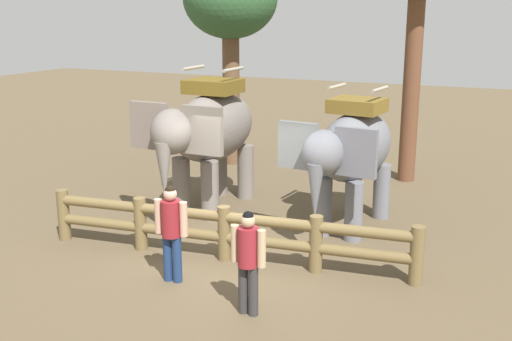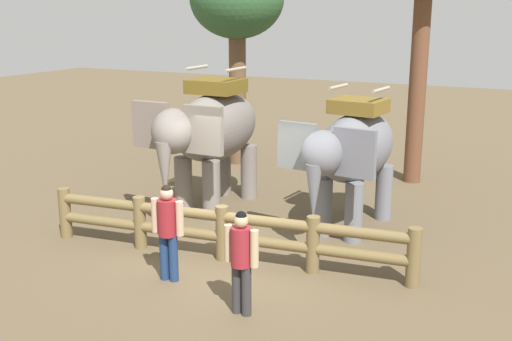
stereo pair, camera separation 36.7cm
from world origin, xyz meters
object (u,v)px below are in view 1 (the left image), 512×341
at_px(log_fence, 224,229).
at_px(elephant_near_left, 209,131).
at_px(elephant_center, 351,151).
at_px(tourist_man_in_blue, 248,256).
at_px(tree_back_center, 230,4).
at_px(tourist_woman_in_black, 171,227).

xyz_separation_m(log_fence, elephant_near_left, (-1.73, 2.62, 1.26)).
distance_m(elephant_center, tourist_man_in_blue, 4.47).
xyz_separation_m(log_fence, tourist_man_in_blue, (1.32, -1.75, 0.36)).
bearing_deg(elephant_near_left, tourist_man_in_blue, -55.06).
bearing_deg(tree_back_center, tourist_man_in_blue, -61.85).
bearing_deg(elephant_center, tourist_man_in_blue, -94.12).
xyz_separation_m(elephant_near_left, tourist_man_in_blue, (3.05, -4.37, -0.90)).
distance_m(log_fence, tree_back_center, 8.70).
bearing_deg(log_fence, elephant_center, 58.16).
height_order(log_fence, tourist_woman_in_black, tourist_woman_in_black).
height_order(elephant_near_left, elephant_center, elephant_near_left).
distance_m(log_fence, tourist_woman_in_black, 1.33).
bearing_deg(tourist_woman_in_black, elephant_center, 62.34).
xyz_separation_m(tourist_woman_in_black, tree_back_center, (-2.93, 8.12, 3.74)).
relative_size(elephant_near_left, elephant_center, 1.07).
height_order(log_fence, elephant_near_left, elephant_near_left).
bearing_deg(log_fence, elephant_near_left, 123.49).
bearing_deg(log_fence, tourist_woman_in_black, -107.38).
relative_size(elephant_center, tree_back_center, 0.59).
relative_size(elephant_near_left, tree_back_center, 0.63).
bearing_deg(tourist_woman_in_black, elephant_near_left, 109.46).
bearing_deg(elephant_center, elephant_near_left, -179.61).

